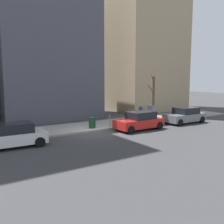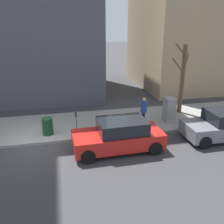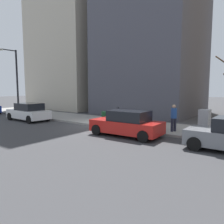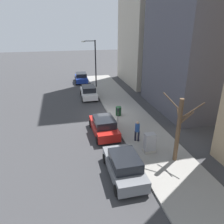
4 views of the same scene
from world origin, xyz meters
TOP-DOWN VIEW (x-y plane):
  - ground_plane at (0.00, 0.00)m, footprint 120.00×120.00m
  - sidewalk at (2.00, 0.00)m, footprint 4.00×36.00m
  - parked_car_red at (-1.26, -3.82)m, footprint 2.03×4.25m
  - parking_meter at (0.45, -1.96)m, footprint 0.14×0.10m
  - utility_box at (1.30, -7.51)m, footprint 0.83×0.61m
  - bare_tree at (2.62, -8.84)m, footprint 1.93×1.77m
  - trash_bin at (0.90, -0.49)m, footprint 0.56×0.56m
  - pedestrian_near_meter at (0.97, -5.79)m, footprint 0.38×0.36m

SIDE VIEW (x-z plane):
  - ground_plane at x=0.00m, z-range 0.00..0.00m
  - sidewalk at x=2.00m, z-range 0.00..0.15m
  - trash_bin at x=0.90m, z-range 0.15..1.05m
  - parked_car_red at x=-1.26m, z-range -0.02..1.50m
  - utility_box at x=1.30m, z-range 0.13..1.56m
  - parking_meter at x=0.45m, z-range 0.30..1.65m
  - pedestrian_near_meter at x=0.97m, z-range 0.26..1.92m
  - bare_tree at x=2.62m, z-range 0.21..4.73m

